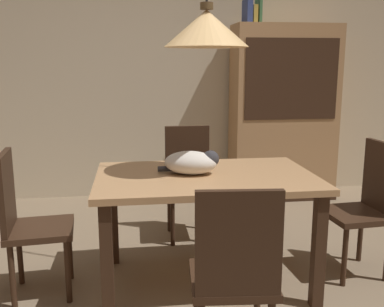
{
  "coord_description": "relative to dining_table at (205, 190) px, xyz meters",
  "views": [
    {
      "loc": [
        -0.35,
        -2.25,
        1.45
      ],
      "look_at": [
        0.04,
        0.68,
        0.85
      ],
      "focal_mm": 41.37,
      "sensor_mm": 36.0,
      "label": 1
    }
  ],
  "objects": [
    {
      "name": "book_blue_wide",
      "position": [
        0.73,
        1.84,
        1.32
      ],
      "size": [
        0.06,
        0.24,
        0.24
      ],
      "primitive_type": "cube",
      "color": "#384C93",
      "rests_on": "hutch_bookcase"
    },
    {
      "name": "chair_near_front",
      "position": [
        -0.01,
        -0.88,
        -0.14
      ],
      "size": [
        0.43,
        0.43,
        0.93
      ],
      "color": "#382316",
      "rests_on": "ground"
    },
    {
      "name": "back_wall",
      "position": [
        -0.1,
        2.17,
        0.8
      ],
      "size": [
        6.4,
        0.1,
        2.9
      ],
      "primitive_type": "cube",
      "color": "beige",
      "rests_on": "ground"
    },
    {
      "name": "chair_far_back",
      "position": [
        0.0,
        0.88,
        -0.14
      ],
      "size": [
        0.4,
        0.4,
        0.93
      ],
      "color": "#382316",
      "rests_on": "ground"
    },
    {
      "name": "chair_right_side",
      "position": [
        1.13,
        0.01,
        -0.14
      ],
      "size": [
        0.43,
        0.43,
        0.93
      ],
      "color": "#382316",
      "rests_on": "ground"
    },
    {
      "name": "cat_sleeping",
      "position": [
        -0.08,
        0.03,
        0.18
      ],
      "size": [
        0.4,
        0.3,
        0.16
      ],
      "color": "silver",
      "rests_on": "dining_table"
    },
    {
      "name": "hutch_bookcase",
      "position": [
        1.15,
        1.84,
        0.24
      ],
      "size": [
        1.12,
        0.45,
        1.85
      ],
      "color": "tan",
      "rests_on": "ground"
    },
    {
      "name": "pendant_lamp",
      "position": [
        0.0,
        0.0,
        1.01
      ],
      "size": [
        0.52,
        0.52,
        1.3
      ],
      "color": "#E5B775"
    },
    {
      "name": "book_green_slim",
      "position": [
        0.84,
        1.84,
        1.33
      ],
      "size": [
        0.03,
        0.2,
        0.26
      ],
      "primitive_type": "cube",
      "color": "#427A4C",
      "rests_on": "hutch_bookcase"
    },
    {
      "name": "book_yellow_short",
      "position": [
        0.79,
        1.84,
        1.29
      ],
      "size": [
        0.04,
        0.2,
        0.18
      ],
      "primitive_type": "cube",
      "color": "gold",
      "rests_on": "hutch_bookcase"
    },
    {
      "name": "chair_left_side",
      "position": [
        -1.13,
        -0.01,
        -0.14
      ],
      "size": [
        0.44,
        0.44,
        0.93
      ],
      "color": "#382316",
      "rests_on": "ground"
    },
    {
      "name": "dining_table",
      "position": [
        0.0,
        0.0,
        0.0
      ],
      "size": [
        1.4,
        0.9,
        0.75
      ],
      "color": "tan",
      "rests_on": "ground"
    }
  ]
}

